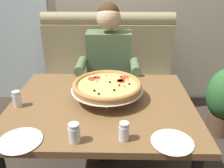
{
  "coord_description": "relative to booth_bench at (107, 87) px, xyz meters",
  "views": [
    {
      "loc": [
        0.09,
        -1.33,
        1.5
      ],
      "look_at": [
        0.07,
        0.04,
        0.86
      ],
      "focal_mm": 38.13,
      "sensor_mm": 36.0,
      "label": 1
    }
  ],
  "objects": [
    {
      "name": "patio_chair",
      "position": [
        -1.51,
        1.14,
        0.13
      ],
      "size": [
        0.43,
        0.43,
        0.86
      ],
      "color": "black",
      "rests_on": "ground_plane"
    },
    {
      "name": "dining_table",
      "position": [
        0.0,
        -0.94,
        0.25
      ],
      "size": [
        1.17,
        0.93,
        0.74
      ],
      "color": "brown",
      "rests_on": "ground_plane"
    },
    {
      "name": "pizza",
      "position": [
        0.04,
        -0.88,
        0.44
      ],
      "size": [
        0.47,
        0.47,
        0.13
      ],
      "color": "silver",
      "rests_on": "dining_table"
    },
    {
      "name": "plate_near_right",
      "position": [
        0.37,
        -1.32,
        0.35
      ],
      "size": [
        0.21,
        0.21,
        0.02
      ],
      "color": "white",
      "rests_on": "dining_table"
    },
    {
      "name": "shaker_parmesan",
      "position": [
        -0.52,
        -0.99,
        0.39
      ],
      "size": [
        0.05,
        0.05,
        0.1
      ],
      "color": "white",
      "rests_on": "dining_table"
    },
    {
      "name": "shaker_oregano",
      "position": [
        -0.11,
        -1.32,
        0.39
      ],
      "size": [
        0.06,
        0.06,
        0.1
      ],
      "color": "white",
      "rests_on": "dining_table"
    },
    {
      "name": "plate_near_left",
      "position": [
        -0.38,
        -1.33,
        0.35
      ],
      "size": [
        0.22,
        0.22,
        0.02
      ],
      "color": "white",
      "rests_on": "dining_table"
    },
    {
      "name": "shaker_pepper_flakes",
      "position": [
        0.13,
        -1.3,
        0.39
      ],
      "size": [
        0.05,
        0.05,
        0.1
      ],
      "color": "white",
      "rests_on": "dining_table"
    },
    {
      "name": "booth_bench",
      "position": [
        0.0,
        0.0,
        0.0
      ],
      "size": [
        1.39,
        0.78,
        1.13
      ],
      "color": "#998966",
      "rests_on": "ground_plane"
    },
    {
      "name": "diner_main",
      "position": [
        0.02,
        -0.27,
        0.31
      ],
      "size": [
        0.54,
        0.64,
        1.27
      ],
      "color": "#2D3342",
      "rests_on": "ground_plane"
    }
  ]
}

